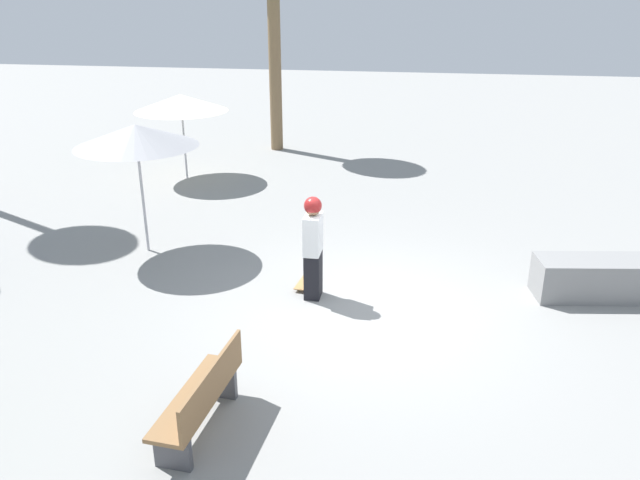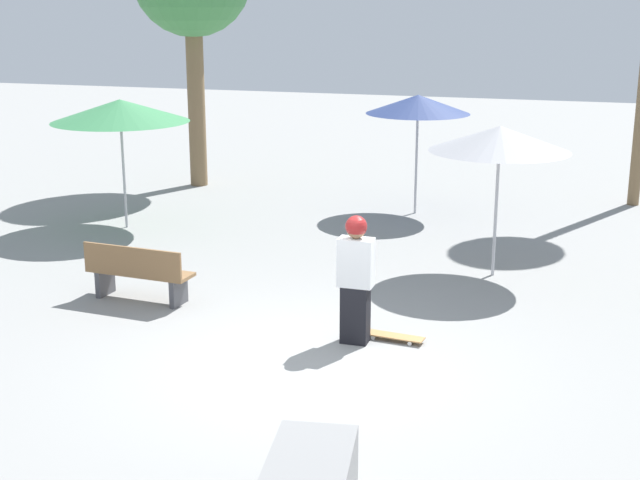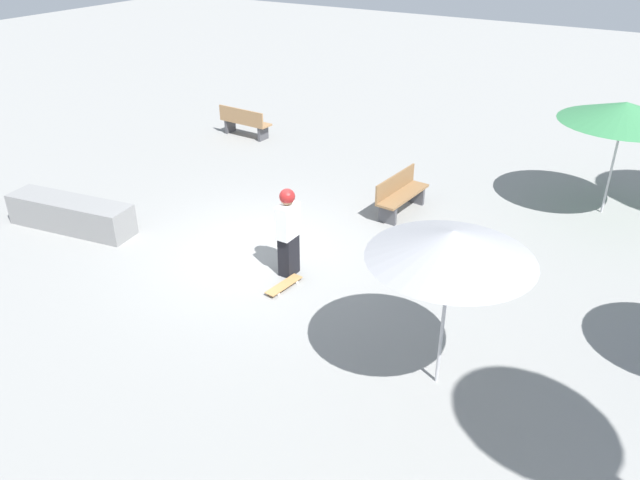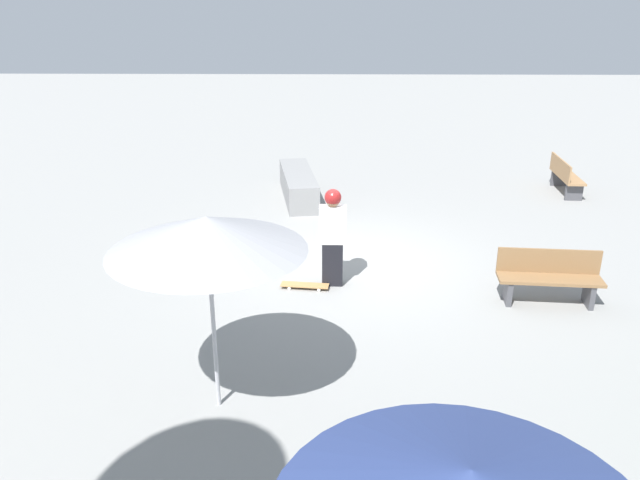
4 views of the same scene
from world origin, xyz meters
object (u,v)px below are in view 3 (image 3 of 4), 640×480
bench_near (400,194)px  shade_umbrella_grey (452,245)px  shade_umbrella_green (625,112)px  skater_main (288,229)px  bench_far (245,122)px  concrete_ledge (71,214)px  skateboard (284,285)px

bench_near → shade_umbrella_grey: bearing=34.8°
shade_umbrella_green → bench_near: bearing=-58.7°
shade_umbrella_green → shade_umbrella_grey: 7.15m
skater_main → shade_umbrella_grey: (1.36, 3.40, 1.28)m
skater_main → bench_near: (-3.41, 0.62, -0.47)m
bench_near → bench_far: same height
concrete_ledge → skater_main: bearing=99.5°
bench_near → shade_umbrella_grey: shade_umbrella_grey is taller
bench_far → shade_umbrella_grey: shade_umbrella_grey is taller
skater_main → skateboard: skater_main is taller
bench_near → shade_umbrella_green: size_ratio=0.63×
skateboard → concrete_ledge: (0.36, -5.04, 0.26)m
skateboard → bench_near: bearing=-179.8°
bench_far → shade_umbrella_green: shade_umbrella_green is taller
concrete_ledge → shade_umbrella_green: shade_umbrella_green is taller
skateboard → bench_far: (-6.21, -5.58, 0.37)m
skater_main → bench_far: size_ratio=1.03×
skateboard → bench_near: 3.91m
skateboard → bench_far: size_ratio=0.50×
shade_umbrella_grey → bench_near: bearing=-149.8°
skateboard → bench_near: size_ratio=0.50×
skater_main → bench_far: skater_main is taller
concrete_ledge → shade_umbrella_grey: shade_umbrella_grey is taller
shade_umbrella_grey → shade_umbrella_green: bearing=171.9°
bench_far → shade_umbrella_green: size_ratio=0.63×
shade_umbrella_green → shade_umbrella_grey: (7.08, -1.01, -0.05)m
skater_main → shade_umbrella_green: (-5.72, 4.41, 1.34)m
shade_umbrella_green → shade_umbrella_grey: bearing=-8.1°
shade_umbrella_grey → skateboard: bearing=-105.7°
skateboard → concrete_ledge: 5.06m
concrete_ledge → shade_umbrella_grey: bearing=86.2°
concrete_ledge → shade_umbrella_green: size_ratio=1.10×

